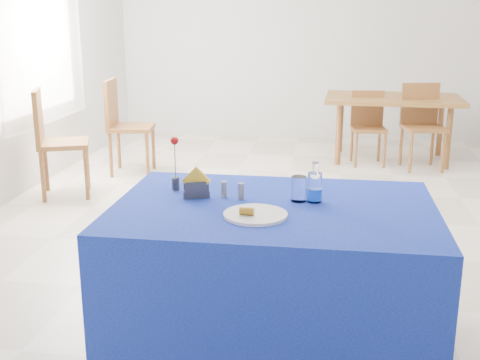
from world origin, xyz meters
The scene contains 18 objects.
floor centered at (0.00, 0.00, 0.00)m, with size 7.00×7.00×0.00m, color beige.
room_shell centered at (0.00, 0.00, 1.75)m, with size 7.00×7.00×7.00m.
window_pane centered at (-2.47, 0.80, 1.55)m, with size 0.04×1.50×1.60m, color white.
curtain centered at (-2.40, 0.80, 1.55)m, with size 0.04×1.75×1.85m, color white.
plate centered at (0.09, -2.23, 0.77)m, with size 0.30×0.30×0.01m, color silver.
drinking_glass centered at (0.27, -1.96, 0.82)m, with size 0.08×0.08×0.13m, color white.
salt_shaker centered at (-0.11, -1.95, 0.80)m, with size 0.03×0.03×0.09m, color slate.
pepper_shaker centered at (-0.02, -1.97, 0.80)m, with size 0.03×0.03×0.09m, color slate.
blue_table centered at (0.16, -2.05, 0.38)m, with size 1.60×1.10×0.76m.
water_bottle centered at (0.35, -1.96, 0.83)m, with size 0.08×0.08×0.21m.
napkin_holder centered at (-0.25, -1.97, 0.81)m, with size 0.15×0.10×0.17m.
rose_vase centered at (-0.39, -1.86, 0.90)m, with size 0.04×0.04×0.29m.
oak_table centered at (1.14, 2.28, 0.68)m, with size 1.58×1.05×0.76m.
chair_bg_left centered at (0.86, 2.09, 0.48)m, with size 0.41×0.41×0.83m.
chair_bg_right centered at (1.43, 1.96, 0.54)m, with size 0.49×0.49×0.94m.
chair_win_a centered at (-2.13, 0.30, 0.59)m, with size 0.59×0.59×1.02m.
chair_win_b centered at (-1.78, 1.23, 0.59)m, with size 0.51×0.51×1.02m.
banana_pieces centered at (0.05, -2.26, 0.79)m, with size 0.07×0.04×0.04m.
Camera 1 is at (0.41, -4.89, 1.68)m, focal length 45.00 mm.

